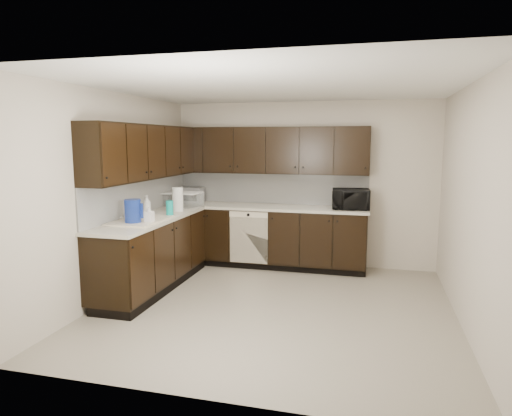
{
  "coord_description": "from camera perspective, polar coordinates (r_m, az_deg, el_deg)",
  "views": [
    {
      "loc": [
        1.06,
        -4.96,
        1.91
      ],
      "look_at": [
        -0.38,
        0.6,
        1.07
      ],
      "focal_mm": 32.0,
      "sensor_mm": 36.0,
      "label": 1
    }
  ],
  "objects": [
    {
      "name": "floor",
      "position": [
        5.42,
        2.33,
        -12.29
      ],
      "size": [
        4.0,
        4.0,
        0.0
      ],
      "primitive_type": "plane",
      "color": "gray",
      "rests_on": "ground"
    },
    {
      "name": "ceiling",
      "position": [
        5.1,
        2.51,
        14.99
      ],
      "size": [
        4.0,
        4.0,
        0.0
      ],
      "primitive_type": "plane",
      "rotation": [
        3.14,
        0.0,
        0.0
      ],
      "color": "white",
      "rests_on": "wall_back"
    },
    {
      "name": "wall_back",
      "position": [
        7.07,
        5.84,
        2.97
      ],
      "size": [
        4.0,
        0.02,
        2.5
      ],
      "primitive_type": "cube",
      "color": "#BCB1A1",
      "rests_on": "floor"
    },
    {
      "name": "wall_left",
      "position": [
        5.87,
        -17.06,
        1.53
      ],
      "size": [
        0.02,
        4.0,
        2.5
      ],
      "primitive_type": "cube",
      "color": "#BCB1A1",
      "rests_on": "floor"
    },
    {
      "name": "wall_right",
      "position": [
        5.09,
        25.02,
        0.11
      ],
      "size": [
        0.02,
        4.0,
        2.5
      ],
      "primitive_type": "cube",
      "color": "#BCB1A1",
      "rests_on": "floor"
    },
    {
      "name": "wall_front",
      "position": [
        3.21,
        -5.14,
        -3.56
      ],
      "size": [
        4.0,
        0.02,
        2.5
      ],
      "primitive_type": "cube",
      "color": "#BCB1A1",
      "rests_on": "floor"
    },
    {
      "name": "lower_cabinets",
      "position": [
        6.58,
        -4.19,
        -4.79
      ],
      "size": [
        3.0,
        2.8,
        0.9
      ],
      "color": "black",
      "rests_on": "floor"
    },
    {
      "name": "countertop",
      "position": [
        6.48,
        -4.27,
        -0.44
      ],
      "size": [
        3.03,
        2.83,
        0.04
      ],
      "color": "#B9B3A1",
      "rests_on": "lower_cabinets"
    },
    {
      "name": "backsplash",
      "position": [
        6.72,
        -5.41,
        2.09
      ],
      "size": [
        3.0,
        2.8,
        0.48
      ],
      "color": "beige",
      "rests_on": "countertop"
    },
    {
      "name": "upper_cabinets",
      "position": [
        6.53,
        -4.86,
        7.11
      ],
      "size": [
        3.0,
        2.8,
        0.7
      ],
      "color": "black",
      "rests_on": "wall_back"
    },
    {
      "name": "dishwasher",
      "position": [
        6.75,
        -0.92,
        -3.29
      ],
      "size": [
        0.58,
        0.04,
        0.78
      ],
      "color": "beige",
      "rests_on": "lower_cabinets"
    },
    {
      "name": "sink",
      "position": [
        5.75,
        -14.26,
        -2.21
      ],
      "size": [
        0.54,
        0.82,
        0.42
      ],
      "color": "beige",
      "rests_on": "countertop"
    },
    {
      "name": "microwave",
      "position": [
        6.68,
        11.75,
        1.1
      ],
      "size": [
        0.55,
        0.4,
        0.29
      ],
      "primitive_type": "imported",
      "rotation": [
        0.0,
        0.0,
        0.09
      ],
      "color": "black",
      "rests_on": "countertop"
    },
    {
      "name": "soap_bottle_a",
      "position": [
        5.57,
        -13.23,
        -0.79
      ],
      "size": [
        0.1,
        0.1,
        0.21
      ],
      "primitive_type": "imported",
      "rotation": [
        0.0,
        0.0,
        -0.04
      ],
      "color": "gray",
      "rests_on": "countertop"
    },
    {
      "name": "soap_bottle_b",
      "position": [
        6.11,
        -13.46,
        0.29
      ],
      "size": [
        0.11,
        0.11,
        0.27
      ],
      "primitive_type": "imported",
      "rotation": [
        0.0,
        0.0,
        -0.02
      ],
      "color": "gray",
      "rests_on": "countertop"
    },
    {
      "name": "toaster_oven",
      "position": [
        7.33,
        -8.13,
        1.63
      ],
      "size": [
        0.4,
        0.31,
        0.24
      ],
      "primitive_type": "cube",
      "rotation": [
        0.0,
        0.0,
        0.07
      ],
      "color": "#B4B4B6",
      "rests_on": "countertop"
    },
    {
      "name": "storage_bin",
      "position": [
        6.95,
        -9.19,
        1.08
      ],
      "size": [
        0.6,
        0.5,
        0.2
      ],
      "primitive_type": "cube",
      "rotation": [
        0.0,
        0.0,
        -0.26
      ],
      "color": "silver",
      "rests_on": "countertop"
    },
    {
      "name": "blue_pitcher",
      "position": [
        5.56,
        -15.15,
        -0.45
      ],
      "size": [
        0.23,
        0.23,
        0.29
      ],
      "primitive_type": "cylinder",
      "rotation": [
        0.0,
        0.0,
        -0.17
      ],
      "color": "#112D9B",
      "rests_on": "countertop"
    },
    {
      "name": "teal_tumbler",
      "position": [
        6.01,
        -10.74,
        -0.08
      ],
      "size": [
        0.11,
        0.11,
        0.2
      ],
      "primitive_type": "cylinder",
      "rotation": [
        0.0,
        0.0,
        0.22
      ],
      "color": "#0E9A90",
      "rests_on": "countertop"
    },
    {
      "name": "paper_towel_roll",
      "position": [
        6.45,
        -9.76,
        1.08
      ],
      "size": [
        0.2,
        0.2,
        0.33
      ],
      "primitive_type": "cylinder",
      "rotation": [
        0.0,
        0.0,
        -0.39
      ],
      "color": "silver",
      "rests_on": "countertop"
    }
  ]
}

